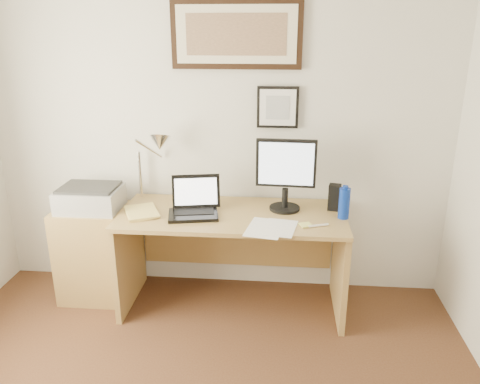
# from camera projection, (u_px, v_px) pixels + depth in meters

# --- Properties ---
(wall_back) EXTENTS (3.50, 0.02, 2.50)m
(wall_back) POSITION_uv_depth(u_px,v_px,m) (217.00, 133.00, 3.51)
(wall_back) COLOR silver
(wall_back) RESTS_ON ground
(side_cabinet) EXTENTS (0.50, 0.40, 0.73)m
(side_cabinet) POSITION_uv_depth(u_px,v_px,m) (94.00, 253.00, 3.58)
(side_cabinet) COLOR olive
(side_cabinet) RESTS_ON floor
(water_bottle) EXTENTS (0.08, 0.08, 0.22)m
(water_bottle) POSITION_uv_depth(u_px,v_px,m) (344.00, 203.00, 3.20)
(water_bottle) COLOR #0B2B96
(water_bottle) RESTS_ON desk
(bottle_cap) EXTENTS (0.04, 0.04, 0.02)m
(bottle_cap) POSITION_uv_depth(u_px,v_px,m) (345.00, 187.00, 3.16)
(bottle_cap) COLOR #0B2B96
(bottle_cap) RESTS_ON water_bottle
(speaker) EXTENTS (0.10, 0.09, 0.19)m
(speaker) POSITION_uv_depth(u_px,v_px,m) (334.00, 197.00, 3.35)
(speaker) COLOR black
(speaker) RESTS_ON desk
(paper_sheet_a) EXTENTS (0.28, 0.36, 0.00)m
(paper_sheet_a) POSITION_uv_depth(u_px,v_px,m) (265.00, 228.00, 3.07)
(paper_sheet_a) COLOR white
(paper_sheet_a) RESTS_ON desk
(paper_sheet_b) EXTENTS (0.25, 0.32, 0.00)m
(paper_sheet_b) POSITION_uv_depth(u_px,v_px,m) (280.00, 228.00, 3.07)
(paper_sheet_b) COLOR white
(paper_sheet_b) RESTS_ON desk
(sticky_pad) EXTENTS (0.10, 0.10, 0.01)m
(sticky_pad) POSITION_uv_depth(u_px,v_px,m) (306.00, 225.00, 3.10)
(sticky_pad) COLOR #E6E66D
(sticky_pad) RESTS_ON desk
(marker_pen) EXTENTS (0.14, 0.06, 0.02)m
(marker_pen) POSITION_uv_depth(u_px,v_px,m) (318.00, 225.00, 3.09)
(marker_pen) COLOR white
(marker_pen) RESTS_ON desk
(book) EXTENTS (0.32, 0.35, 0.02)m
(book) POSITION_uv_depth(u_px,v_px,m) (126.00, 214.00, 3.27)
(book) COLOR #E6CC6C
(book) RESTS_ON desk
(desk) EXTENTS (1.60, 0.70, 0.75)m
(desk) POSITION_uv_depth(u_px,v_px,m) (234.00, 238.00, 3.47)
(desk) COLOR olive
(desk) RESTS_ON floor
(laptop) EXTENTS (0.38, 0.35, 0.26)m
(laptop) POSITION_uv_depth(u_px,v_px,m) (194.00, 206.00, 3.29)
(laptop) COLOR black
(laptop) RESTS_ON desk
(lcd_monitor) EXTENTS (0.42, 0.22, 0.52)m
(lcd_monitor) POSITION_uv_depth(u_px,v_px,m) (286.00, 171.00, 3.28)
(lcd_monitor) COLOR black
(lcd_monitor) RESTS_ON desk
(printer) EXTENTS (0.44, 0.34, 0.18)m
(printer) POSITION_uv_depth(u_px,v_px,m) (90.00, 198.00, 3.42)
(printer) COLOR #A3A3A6
(printer) RESTS_ON side_cabinet
(desk_lamp) EXTENTS (0.29, 0.27, 0.53)m
(desk_lamp) POSITION_uv_depth(u_px,v_px,m) (158.00, 145.00, 3.39)
(desk_lamp) COLOR silver
(desk_lamp) RESTS_ON desk
(picture_large) EXTENTS (0.92, 0.04, 0.47)m
(picture_large) POSITION_uv_depth(u_px,v_px,m) (236.00, 34.00, 3.24)
(picture_large) COLOR black
(picture_large) RESTS_ON wall_back
(picture_small) EXTENTS (0.30, 0.03, 0.30)m
(picture_small) POSITION_uv_depth(u_px,v_px,m) (278.00, 107.00, 3.38)
(picture_small) COLOR black
(picture_small) RESTS_ON wall_back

